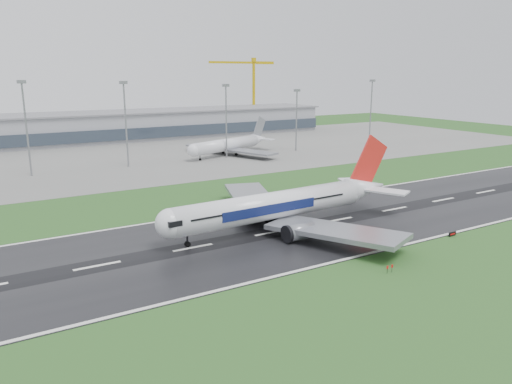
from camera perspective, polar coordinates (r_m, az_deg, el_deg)
ground at (r=125.76m, az=9.58°, el=-3.27°), size 520.00×520.00×0.00m
runway at (r=125.74m, az=9.58°, el=-3.25°), size 400.00×45.00×0.10m
apron at (r=233.01m, az=-10.61°, el=4.48°), size 400.00×130.00×0.08m
terminal at (r=288.76m, az=-14.84°, el=7.49°), size 240.00×36.00×15.00m
main_airliner at (r=116.48m, az=3.59°, el=0.57°), size 69.02×66.00×19.57m
parked_airliner at (r=223.35m, az=-3.20°, el=6.34°), size 67.32×65.20×15.58m
tower_crane at (r=338.00m, az=-0.27°, el=11.45°), size 47.52×5.20×46.64m
runway_sign at (r=120.47m, az=22.00°, el=-4.60°), size 2.29×0.84×1.04m
floodmast_1 at (r=193.29m, az=-25.26°, el=6.50°), size 0.64×0.64×32.98m
floodmast_2 at (r=199.85m, az=-14.98°, el=7.45°), size 0.64×0.64×32.44m
floodmast_3 at (r=216.12m, az=-3.50°, el=8.11°), size 0.64×0.64×30.89m
floodmast_4 at (r=235.74m, az=4.76°, el=8.21°), size 0.64×0.64×28.15m
floodmast_5 at (r=265.87m, az=13.28°, el=8.96°), size 0.64×0.64×32.30m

